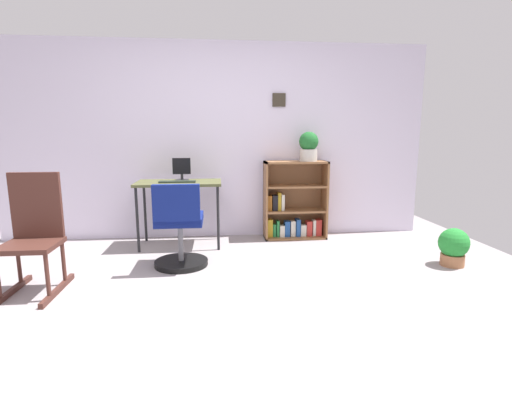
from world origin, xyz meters
name	(u,v)px	position (x,y,z in m)	size (l,w,h in m)	color
ground_plane	(218,309)	(0.00, 0.00, 0.00)	(6.24, 6.24, 0.00)	gray
wall_back	(216,142)	(0.00, 2.15, 1.18)	(5.20, 0.12, 2.36)	silver
desk	(179,188)	(-0.42, 1.72, 0.68)	(0.95, 0.54, 0.74)	#50532E
monitor	(182,170)	(-0.40, 1.81, 0.87)	(0.20, 0.16, 0.26)	#262628
keyboard	(177,182)	(-0.43, 1.63, 0.75)	(0.40, 0.11, 0.02)	#242D24
office_chair	(180,231)	(-0.36, 0.94, 0.36)	(0.52, 0.55, 0.83)	black
rocking_chair	(34,233)	(-1.48, 0.52, 0.48)	(0.42, 0.64, 0.97)	#48261F
bookshelf_low	(293,205)	(0.94, 1.95, 0.41)	(0.76, 0.30, 0.95)	brown
potted_plant_on_shelf	(309,146)	(1.11, 1.90, 1.13)	(0.23, 0.23, 0.35)	#B7B2A8
potted_plant_floor	(454,246)	(2.30, 0.74, 0.20)	(0.29, 0.29, 0.37)	#9E6642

